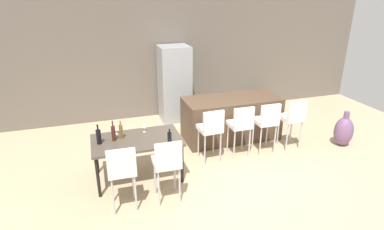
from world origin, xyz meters
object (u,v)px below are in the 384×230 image
at_px(bar_chair_right, 267,120).
at_px(wine_glass_middle, 116,127).
at_px(kitchen_island, 231,118).
at_px(wine_bottle_left, 113,133).
at_px(wine_bottle_corner, 170,138).
at_px(bar_chair_middle, 241,123).
at_px(dining_chair_near, 122,168).
at_px(wine_bottle_right, 121,131).
at_px(refrigerator, 174,84).
at_px(wine_glass_far, 144,125).
at_px(bar_chair_left, 211,127).
at_px(bar_chair_far, 293,117).
at_px(potted_plant, 261,98).
at_px(dining_table, 137,143).
at_px(dining_chair_far, 167,161).
at_px(floor_vase, 344,131).
at_px(wine_bottle_end, 99,136).

xyz_separation_m(bar_chair_right, wine_glass_middle, (-2.86, 0.16, 0.17)).
relative_size(kitchen_island, wine_bottle_left, 5.83).
height_order(bar_chair_right, wine_bottle_corner, bar_chair_right).
relative_size(bar_chair_middle, dining_chair_near, 1.00).
height_order(wine_bottle_right, wine_glass_middle, wine_bottle_right).
relative_size(kitchen_island, refrigerator, 1.11).
bearing_deg(wine_glass_far, bar_chair_right, -2.18).
bearing_deg(dining_chair_near, bar_chair_left, 29.05).
xyz_separation_m(bar_chair_far, potted_plant, (0.56, 2.27, -0.38)).
distance_m(kitchen_island, potted_plant, 2.11).
distance_m(kitchen_island, dining_table, 2.41).
relative_size(bar_chair_left, bar_chair_middle, 1.00).
bearing_deg(dining_chair_near, wine_bottle_left, 91.85).
bearing_deg(bar_chair_far, bar_chair_middle, -180.00).
bearing_deg(dining_chair_far, dining_table, 112.60).
bearing_deg(wine_bottle_left, floor_vase, -1.52).
relative_size(wine_bottle_end, wine_bottle_left, 0.96).
bearing_deg(dining_chair_far, floor_vase, 10.57).
bearing_deg(kitchen_island, refrigerator, 121.29).
bearing_deg(dining_chair_near, bar_chair_right, 18.33).
bearing_deg(kitchen_island, dining_chair_near, -144.62).
bearing_deg(potted_plant, wine_glass_far, -148.43).
height_order(dining_chair_far, wine_bottle_left, wine_bottle_left).
bearing_deg(dining_chair_near, bar_chair_middle, 22.34).
bearing_deg(dining_chair_near, kitchen_island, 35.38).
xyz_separation_m(bar_chair_middle, wine_glass_far, (-1.83, 0.09, 0.17)).
bearing_deg(wine_glass_far, kitchen_island, 20.15).
distance_m(bar_chair_middle, dining_chair_far, 1.93).
relative_size(dining_table, wine_glass_far, 8.51).
height_order(bar_chair_middle, wine_bottle_corner, bar_chair_middle).
height_order(dining_chair_near, wine_bottle_right, wine_bottle_right).
bearing_deg(bar_chair_right, dining_table, -176.36).
bearing_deg(wine_bottle_left, wine_bottle_right, 21.47).
bearing_deg(wine_bottle_left, bar_chair_left, 3.27).
distance_m(bar_chair_left, wine_bottle_end, 2.01).
xyz_separation_m(bar_chair_right, dining_table, (-2.57, -0.16, -0.02)).
xyz_separation_m(bar_chair_far, wine_bottle_corner, (-2.68, -0.52, 0.15)).
bearing_deg(potted_plant, refrigerator, 179.76).
bearing_deg(wine_glass_far, potted_plant, 31.57).
height_order(dining_table, floor_vase, floor_vase).
xyz_separation_m(dining_chair_near, floor_vase, (4.62, 0.74, -0.38)).
bearing_deg(floor_vase, wine_glass_far, 175.61).
bearing_deg(floor_vase, bar_chair_left, 175.56).
bearing_deg(wine_bottle_left, potted_plant, 30.13).
relative_size(floor_vase, potted_plant, 1.37).
bearing_deg(refrigerator, dining_chair_near, -116.79).
distance_m(bar_chair_middle, floor_vase, 2.32).
height_order(dining_chair_near, wine_bottle_left, wine_bottle_left).
xyz_separation_m(dining_table, wine_glass_far, (0.18, 0.25, 0.19)).
distance_m(wine_bottle_end, wine_bottle_left, 0.24).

